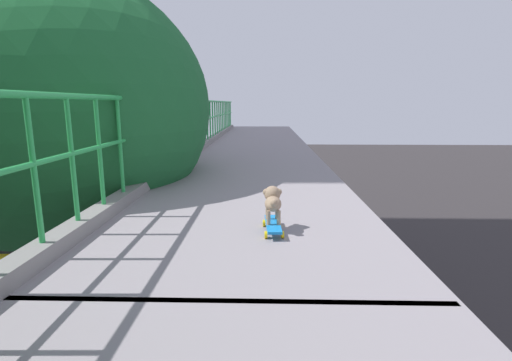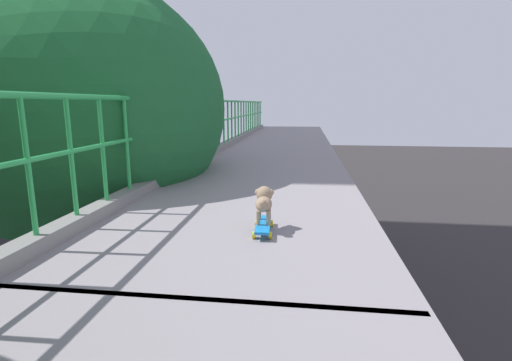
# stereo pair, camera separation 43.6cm
# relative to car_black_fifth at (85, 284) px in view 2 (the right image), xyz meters

# --- Properties ---
(car_black_fifth) EXTENTS (1.97, 3.90, 1.38)m
(car_black_fifth) POSITION_rel_car_black_fifth_xyz_m (0.00, 0.00, 0.00)
(car_black_fifth) COLOR black
(car_black_fifth) RESTS_ON ground
(car_yellow_cab_sixth) EXTENTS (1.77, 3.82, 1.68)m
(car_yellow_cab_sixth) POSITION_rel_car_black_fifth_xyz_m (-3.34, 3.16, 0.06)
(car_yellow_cab_sixth) COLOR gold
(car_yellow_cab_sixth) RESTS_ON ground
(city_bus) EXTENTS (2.51, 10.58, 3.14)m
(city_bus) POSITION_rel_car_black_fifth_xyz_m (-3.35, 16.10, 1.11)
(city_bus) COLOR white
(city_bus) RESTS_ON ground
(roadside_tree_mid) EXTENTS (5.44, 5.44, 8.65)m
(roadside_tree_mid) POSITION_rel_car_black_fifth_xyz_m (2.83, -4.25, 5.65)
(roadside_tree_mid) COLOR brown
(roadside_tree_mid) RESTS_ON ground
(toy_skateboard) EXTENTS (0.20, 0.53, 0.09)m
(toy_skateboard) POSITION_rel_car_black_fifth_xyz_m (6.59, -7.21, 4.65)
(toy_skateboard) COLOR #1884DC
(toy_skateboard) RESTS_ON overpass_deck
(small_dog) EXTENTS (0.18, 0.37, 0.33)m
(small_dog) POSITION_rel_car_black_fifth_xyz_m (6.58, -7.13, 4.87)
(small_dog) COLOR #9F8166
(small_dog) RESTS_ON toy_skateboard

